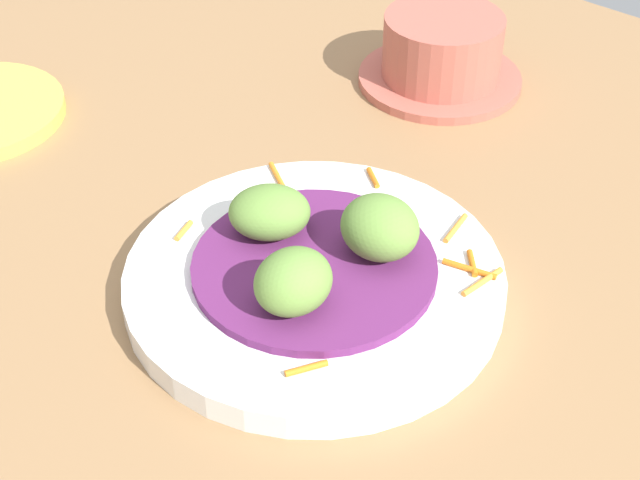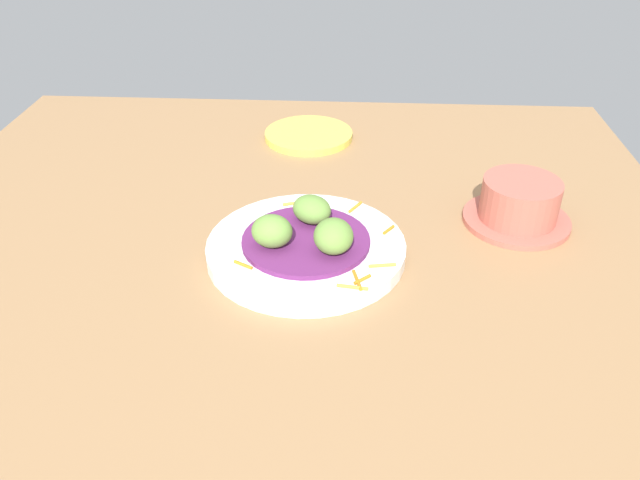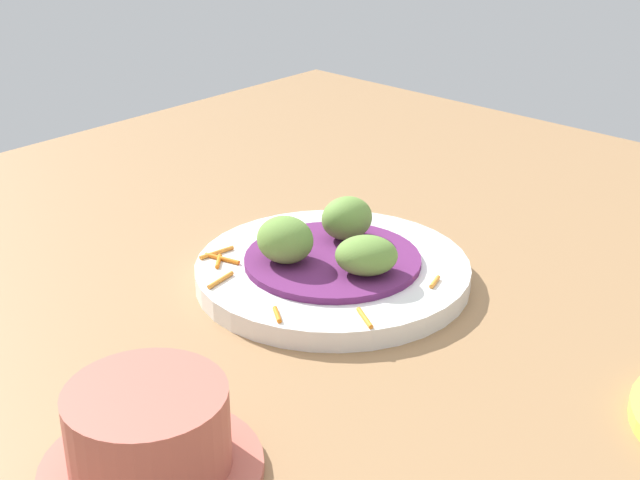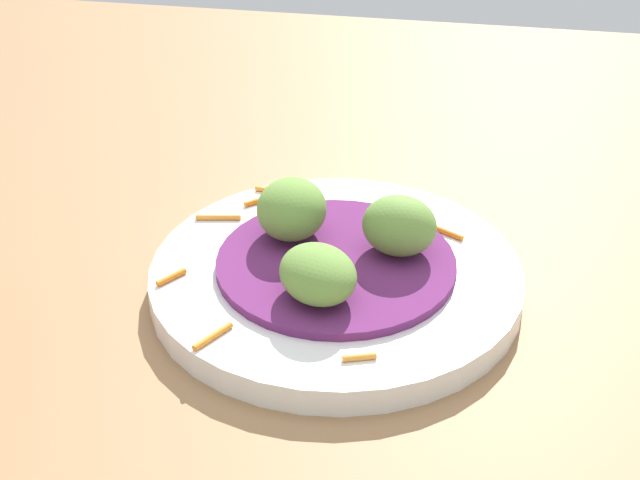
% 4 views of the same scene
% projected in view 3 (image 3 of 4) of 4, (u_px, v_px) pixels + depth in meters
% --- Properties ---
extents(table_surface, '(1.10, 1.10, 0.02)m').
position_uv_depth(table_surface, '(347.00, 278.00, 0.87)').
color(table_surface, '#936D47').
rests_on(table_surface, ground).
extents(main_plate, '(0.25, 0.25, 0.02)m').
position_uv_depth(main_plate, '(333.00, 272.00, 0.83)').
color(main_plate, white).
rests_on(main_plate, table_surface).
extents(cabbage_bed, '(0.16, 0.16, 0.01)m').
position_uv_depth(cabbage_bed, '(333.00, 260.00, 0.83)').
color(cabbage_bed, '#60235B').
rests_on(cabbage_bed, main_plate).
extents(carrot_garnish, '(0.20, 0.20, 0.00)m').
position_uv_depth(carrot_garnish, '(276.00, 270.00, 0.81)').
color(carrot_garnish, orange).
rests_on(carrot_garnish, main_plate).
extents(guac_scoop_left, '(0.07, 0.07, 0.03)m').
position_uv_depth(guac_scoop_left, '(366.00, 255.00, 0.79)').
color(guac_scoop_left, olive).
rests_on(guac_scoop_left, cabbage_bed).
extents(guac_scoop_center, '(0.06, 0.05, 0.04)m').
position_uv_depth(guac_scoop_center, '(347.00, 218.00, 0.86)').
color(guac_scoop_center, olive).
rests_on(guac_scoop_center, cabbage_bed).
extents(guac_scoop_right, '(0.05, 0.05, 0.04)m').
position_uv_depth(guac_scoop_right, '(285.00, 240.00, 0.81)').
color(guac_scoop_right, olive).
rests_on(guac_scoop_right, cabbage_bed).
extents(terracotta_bowl, '(0.15, 0.15, 0.06)m').
position_uv_depth(terracotta_bowl, '(149.00, 438.00, 0.58)').
color(terracotta_bowl, '#B75B4C').
rests_on(terracotta_bowl, table_surface).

